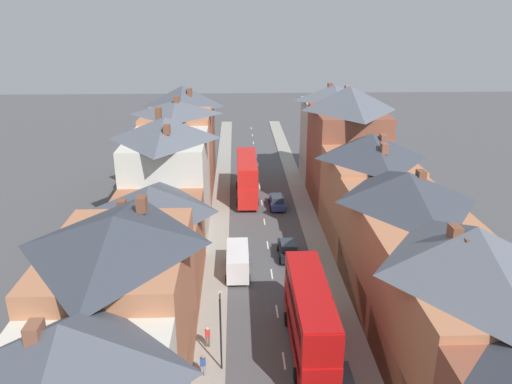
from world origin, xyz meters
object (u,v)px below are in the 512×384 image
(pedestrian_mid_right, at_px, (208,336))
(street_lamp, at_px, (221,328))
(car_near_blue, at_px, (288,249))
(pedestrian_mid_left, at_px, (203,364))
(double_decker_bus_mid_street, at_px, (310,318))
(car_parked_left_a, at_px, (339,382))
(delivery_van, at_px, (238,260))
(double_decker_bus_lead, at_px, (247,177))
(car_parked_right_a, at_px, (277,201))

(pedestrian_mid_right, xyz_separation_m, street_lamp, (1.04, -2.19, 2.21))
(car_near_blue, height_order, pedestrian_mid_left, pedestrian_mid_left)
(double_decker_bus_mid_street, xyz_separation_m, car_parked_left_a, (1.31, -4.10, -1.97))
(delivery_van, xyz_separation_m, pedestrian_mid_left, (-2.34, -13.67, -0.30))
(double_decker_bus_lead, height_order, car_parked_right_a, double_decker_bus_lead)
(car_near_blue, bearing_deg, pedestrian_mid_right, -117.38)
(pedestrian_mid_right, bearing_deg, pedestrian_mid_left, -92.78)
(double_decker_bus_lead, xyz_separation_m, car_near_blue, (3.61, -16.64, -1.97))
(car_parked_right_a, height_order, pedestrian_mid_right, pedestrian_mid_right)
(double_decker_bus_lead, xyz_separation_m, car_parked_right_a, (3.61, -3.54, -2.02))
(car_parked_right_a, distance_m, pedestrian_mid_right, 27.72)
(car_parked_left_a, relative_size, pedestrian_mid_right, 2.71)
(car_parked_left_a, relative_size, street_lamp, 0.79)
(pedestrian_mid_right, bearing_deg, car_near_blue, 62.62)
(car_parked_left_a, bearing_deg, car_parked_right_a, 92.36)
(pedestrian_mid_left, bearing_deg, car_near_blue, 66.56)
(double_decker_bus_mid_street, xyz_separation_m, street_lamp, (-6.04, -1.53, 0.43))
(car_near_blue, height_order, delivery_van, delivery_van)
(double_decker_bus_mid_street, bearing_deg, pedestrian_mid_left, -162.02)
(double_decker_bus_mid_street, bearing_deg, double_decker_bus_lead, 96.63)
(car_parked_right_a, distance_m, pedestrian_mid_left, 30.67)
(double_decker_bus_mid_street, height_order, car_near_blue, double_decker_bus_mid_street)
(pedestrian_mid_right, bearing_deg, double_decker_bus_lead, 83.45)
(delivery_van, bearing_deg, street_lamp, -95.11)
(double_decker_bus_lead, relative_size, car_parked_right_a, 2.43)
(double_decker_bus_mid_street, height_order, car_parked_left_a, double_decker_bus_mid_street)
(car_near_blue, bearing_deg, delivery_van, -148.31)
(double_decker_bus_lead, bearing_deg, delivery_van, -93.76)
(double_decker_bus_lead, distance_m, delivery_van, 19.76)
(car_near_blue, distance_m, pedestrian_mid_right, 15.42)
(double_decker_bus_mid_street, distance_m, car_near_blue, 14.48)
(delivery_van, bearing_deg, car_near_blue, 31.69)
(car_parked_right_a, height_order, pedestrian_mid_left, pedestrian_mid_left)
(double_decker_bus_lead, xyz_separation_m, car_parked_left_a, (4.91, -35.09, -1.97))
(double_decker_bus_mid_street, relative_size, street_lamp, 1.96)
(car_parked_left_a, bearing_deg, car_near_blue, 94.03)
(double_decker_bus_lead, relative_size, car_near_blue, 2.61)
(car_parked_right_a, xyz_separation_m, pedestrian_mid_right, (-7.09, -26.79, 0.24))
(car_near_blue, height_order, car_parked_right_a, car_near_blue)
(delivery_van, bearing_deg, car_parked_right_a, 73.10)
(double_decker_bus_mid_street, relative_size, car_parked_left_a, 2.48)
(car_near_blue, bearing_deg, car_parked_right_a, 90.00)
(double_decker_bus_mid_street, xyz_separation_m, car_near_blue, (0.01, 14.35, -1.97))
(car_near_blue, distance_m, street_lamp, 17.16)
(car_parked_left_a, distance_m, delivery_van, 16.63)
(pedestrian_mid_right, height_order, street_lamp, street_lamp)
(car_parked_left_a, distance_m, car_parked_right_a, 31.58)
(car_parked_right_a, distance_m, delivery_van, 16.87)
(delivery_van, relative_size, pedestrian_mid_left, 3.23)
(double_decker_bus_mid_street, bearing_deg, pedestrian_mid_right, 174.66)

